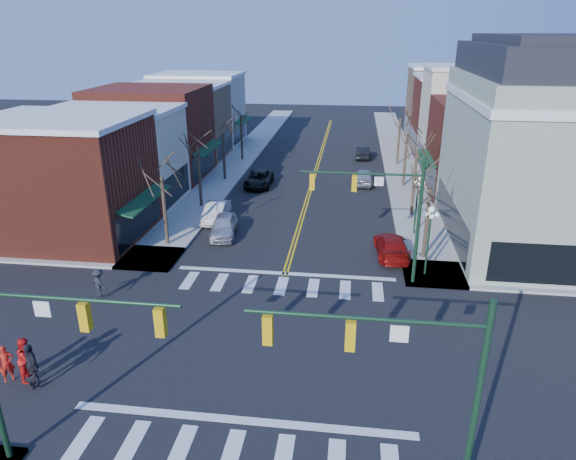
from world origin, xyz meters
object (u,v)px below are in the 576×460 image
(victorian_corner, at_px, (558,147))
(pedestrian_dark_a, at_px, (31,365))
(lamppost_midblock, at_px, (417,195))
(car_left_far, at_px, (259,179))
(car_left_near, at_px, (224,226))
(car_right_far, at_px, (363,152))
(lamppost_corner, at_px, (429,229))
(car_left_mid, at_px, (216,212))
(car_right_near, at_px, (392,246))
(pedestrian_red_a, at_px, (6,364))
(pedestrian_red_b, at_px, (27,359))
(car_right_mid, at_px, (364,177))
(pedestrian_dark_b, at_px, (99,283))

(victorian_corner, relative_size, pedestrian_dark_a, 7.37)
(lamppost_midblock, xyz_separation_m, pedestrian_dark_a, (-16.88, -18.84, -1.85))
(car_left_far, bearing_deg, lamppost_midblock, -39.55)
(car_left_near, relative_size, car_right_far, 1.04)
(lamppost_corner, bearing_deg, car_right_far, 96.63)
(lamppost_corner, bearing_deg, car_left_mid, 152.53)
(car_right_near, bearing_deg, pedestrian_red_a, 37.93)
(victorian_corner, relative_size, car_right_near, 3.03)
(car_left_near, height_order, pedestrian_red_a, pedestrian_red_a)
(victorian_corner, distance_m, car_right_near, 12.18)
(car_left_mid, xyz_separation_m, car_right_near, (12.80, -4.87, -0.01))
(car_left_mid, distance_m, car_left_far, 9.53)
(car_left_far, height_order, car_right_near, car_right_near)
(car_left_mid, height_order, pedestrian_red_b, pedestrian_red_b)
(car_left_mid, distance_m, pedestrian_red_a, 20.08)
(victorian_corner, bearing_deg, car_right_near, -162.01)
(car_right_mid, bearing_deg, pedestrian_red_a, 65.95)
(lamppost_midblock, distance_m, pedestrian_red_a, 26.09)
(car_left_mid, height_order, car_right_far, car_left_mid)
(car_right_far, distance_m, pedestrian_dark_a, 43.71)
(car_right_mid, xyz_separation_m, pedestrian_dark_b, (-14.27, -23.84, 0.22))
(car_left_near, relative_size, pedestrian_dark_b, 2.63)
(pedestrian_red_a, bearing_deg, car_left_far, 38.34)
(victorian_corner, xyz_separation_m, pedestrian_dark_b, (-25.97, -10.99, -5.70))
(victorian_corner, xyz_separation_m, pedestrian_red_b, (-25.60, -17.97, -5.54))
(lamppost_corner, height_order, car_left_mid, lamppost_corner)
(lamppost_corner, distance_m, car_right_near, 3.98)
(car_right_near, bearing_deg, lamppost_corner, 118.98)
(car_left_mid, xyz_separation_m, pedestrian_red_b, (-2.70, -19.56, 0.43))
(car_right_far, bearing_deg, pedestrian_red_a, 72.35)
(car_left_mid, bearing_deg, car_right_near, -21.77)
(car_left_mid, relative_size, car_right_mid, 0.97)
(car_right_mid, bearing_deg, pedestrian_red_b, 67.02)
(victorian_corner, xyz_separation_m, lamppost_corner, (-8.30, -6.00, -3.70))
(pedestrian_red_a, distance_m, pedestrian_dark_a, 1.25)
(lamppost_corner, bearing_deg, victorian_corner, 35.86)
(pedestrian_dark_a, bearing_deg, pedestrian_red_b, 174.79)
(victorian_corner, bearing_deg, pedestrian_dark_a, -143.92)
(car_right_mid, relative_size, pedestrian_dark_b, 2.67)
(car_right_mid, bearing_deg, car_right_far, -88.70)
(lamppost_midblock, relative_size, car_right_near, 0.92)
(car_right_far, xyz_separation_m, pedestrian_red_b, (-13.90, -41.20, 0.45))
(car_right_far, bearing_deg, lamppost_midblock, 100.39)
(car_right_mid, distance_m, pedestrian_dark_b, 27.78)
(lamppost_corner, distance_m, car_right_far, 29.52)
(car_right_far, bearing_deg, pedestrian_dark_b, 69.26)
(car_left_mid, height_order, car_right_mid, car_right_mid)
(lamppost_midblock, bearing_deg, pedestrian_dark_b, -146.95)
(pedestrian_red_a, distance_m, pedestrian_red_b, 0.85)
(pedestrian_dark_a, height_order, pedestrian_dark_b, pedestrian_dark_a)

